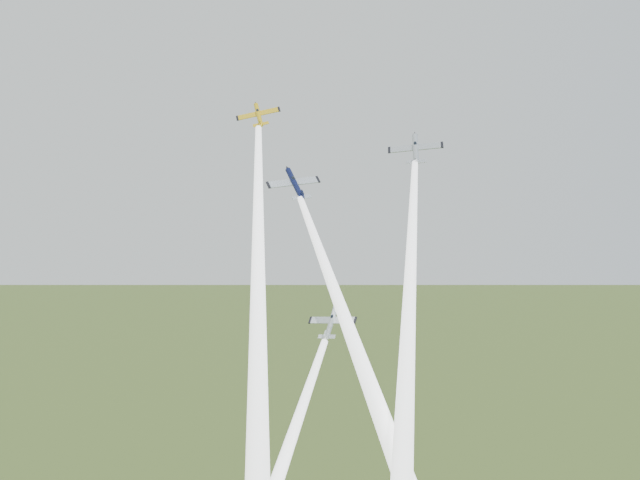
{
  "coord_description": "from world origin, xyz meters",
  "views": [
    {
      "loc": [
        -1.98,
        -120.43,
        96.65
      ],
      "look_at": [
        0.0,
        -6.0,
        92.0
      ],
      "focal_mm": 45.0,
      "sensor_mm": 36.0,
      "label": 1
    }
  ],
  "objects_px": {
    "plane_yellow": "(258,115)",
    "plane_silver_right": "(416,149)",
    "plane_navy": "(295,184)",
    "plane_silver_low": "(331,322)"
  },
  "relations": [
    {
      "from": "plane_yellow",
      "to": "plane_silver_low",
      "type": "distance_m",
      "value": 34.51
    },
    {
      "from": "plane_yellow",
      "to": "plane_navy",
      "type": "bearing_deg",
      "value": -18.34
    },
    {
      "from": "plane_yellow",
      "to": "plane_silver_low",
      "type": "xyz_separation_m",
      "value": [
        10.62,
        -14.09,
        -29.65
      ]
    },
    {
      "from": "plane_navy",
      "to": "plane_silver_low",
      "type": "xyz_separation_m",
      "value": [
        5.09,
        -12.58,
        -19.15
      ]
    },
    {
      "from": "plane_silver_low",
      "to": "plane_yellow",
      "type": "bearing_deg",
      "value": 150.37
    },
    {
      "from": "plane_yellow",
      "to": "plane_navy",
      "type": "distance_m",
      "value": 11.97
    },
    {
      "from": "plane_silver_right",
      "to": "plane_silver_low",
      "type": "bearing_deg",
      "value": -120.78
    },
    {
      "from": "plane_yellow",
      "to": "plane_silver_low",
      "type": "height_order",
      "value": "plane_yellow"
    },
    {
      "from": "plane_navy",
      "to": "plane_silver_right",
      "type": "xyz_separation_m",
      "value": [
        18.63,
        3.35,
        5.49
      ]
    },
    {
      "from": "plane_yellow",
      "to": "plane_silver_right",
      "type": "distance_m",
      "value": 24.75
    }
  ]
}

